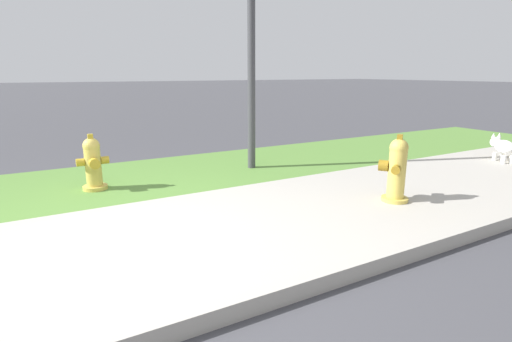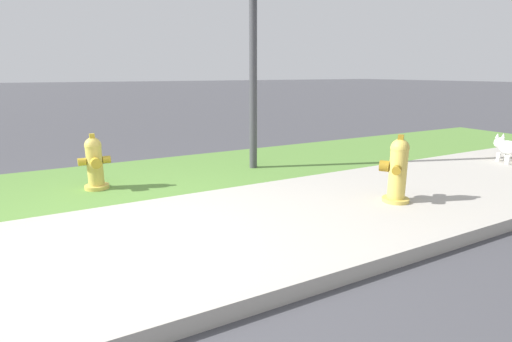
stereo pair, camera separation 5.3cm
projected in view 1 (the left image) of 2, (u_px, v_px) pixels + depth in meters
ground_plane at (123, 250)px, 3.17m from camera, size 120.00×120.00×0.00m
sidewalk_pavement at (123, 249)px, 3.17m from camera, size 18.00×2.27×0.01m
grass_verge at (86, 184)px, 5.02m from camera, size 18.00×2.14×0.01m
street_curb at (171, 325)px, 2.13m from camera, size 18.00×0.16×0.12m
fire_hydrant_near_corner at (396, 170)px, 4.27m from camera, size 0.35×0.33×0.74m
fire_hydrant_across_street at (93, 164)px, 4.72m from camera, size 0.36×0.33×0.67m
small_white_dog at (502, 147)px, 6.22m from camera, size 0.37×0.50×0.43m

